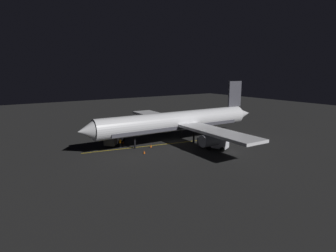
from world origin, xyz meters
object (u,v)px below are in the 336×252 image
object	(u,v)px
catering_truck	(214,143)
traffic_cone_near_left	(144,152)
traffic_cone_under_wing	(151,146)
baggage_truck	(115,138)
traffic_cone_near_right	(123,142)
ground_crew_worker	(120,143)
airliner	(179,122)

from	to	relation	value
catering_truck	traffic_cone_near_left	xyz separation A→B (m)	(4.54, 12.09, -0.96)
traffic_cone_near_left	traffic_cone_under_wing	bearing A→B (deg)	-46.21
baggage_truck	traffic_cone_near_right	distance (m)	1.78
ground_crew_worker	traffic_cone_near_right	xyz separation A→B (m)	(2.24, -1.59, -0.64)
airliner	traffic_cone_near_left	xyz separation A→B (m)	(-3.61, 9.99, -3.85)
ground_crew_worker	traffic_cone_under_wing	bearing A→B (deg)	-123.99
ground_crew_worker	traffic_cone_near_left	size ratio (longest dim) A/B	3.16
catering_truck	traffic_cone_near_left	distance (m)	12.95
traffic_cone_near_right	baggage_truck	bearing A→B (deg)	59.86
airliner	catering_truck	world-z (taller)	airliner
traffic_cone_near_left	traffic_cone_near_right	world-z (taller)	same
traffic_cone_near_left	traffic_cone_under_wing	distance (m)	4.15
traffic_cone_under_wing	airliner	bearing A→B (deg)	-84.02
airliner	traffic_cone_near_left	distance (m)	11.30
ground_crew_worker	traffic_cone_under_wing	distance (m)	5.78
ground_crew_worker	traffic_cone_under_wing	world-z (taller)	ground_crew_worker
traffic_cone_near_left	traffic_cone_under_wing	size ratio (longest dim) A/B	1.00
airliner	traffic_cone_under_wing	bearing A→B (deg)	95.98
baggage_truck	traffic_cone_under_wing	world-z (taller)	baggage_truck
airliner	catering_truck	size ratio (longest dim) A/B	6.91
airliner	baggage_truck	distance (m)	13.04
ground_crew_worker	traffic_cone_near_left	world-z (taller)	ground_crew_worker
baggage_truck	catering_truck	size ratio (longest dim) A/B	1.06
ground_crew_worker	traffic_cone_near_right	world-z (taller)	ground_crew_worker
traffic_cone_under_wing	baggage_truck	bearing A→B (deg)	35.80
baggage_truck	catering_truck	xyz separation A→B (m)	(-13.63, -13.57, 0.01)
ground_crew_worker	traffic_cone_under_wing	size ratio (longest dim) A/B	3.16
baggage_truck	ground_crew_worker	size ratio (longest dim) A/B	3.53
catering_truck	traffic_cone_under_wing	size ratio (longest dim) A/B	10.56
baggage_truck	traffic_cone_near_right	xyz separation A→B (m)	(-0.76, -1.30, -0.95)
airliner	traffic_cone_near_right	bearing A→B (deg)	65.10
baggage_truck	traffic_cone_near_left	xyz separation A→B (m)	(-9.08, -1.48, -0.95)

